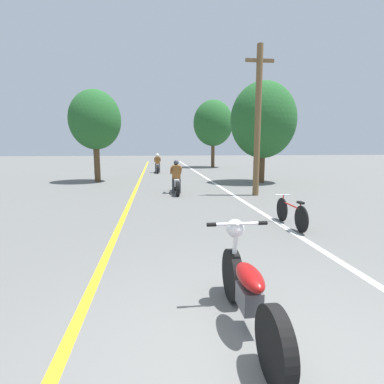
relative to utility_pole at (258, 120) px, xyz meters
The scene contains 11 objects.
ground_plane 10.14m from the utility_pole, 109.21° to the right, with size 120.00×120.00×0.00m, color #60605E.
lane_stripe_center 6.63m from the utility_pole, 145.52° to the left, with size 0.14×48.00×0.01m, color yellow.
lane_stripe_edge 4.56m from the utility_pole, 104.54° to the left, with size 0.14×48.00×0.01m, color white.
utility_pole is the anchor object (origin of this frame).
roadside_tree_right_near 4.44m from the utility_pole, 67.22° to the left, with size 3.47×3.12×5.31m.
roadside_tree_right_far 16.06m from the utility_pole, 85.26° to the left, with size 3.60×3.24×6.10m.
roadside_tree_left 9.04m from the utility_pole, 142.46° to the left, with size 2.76×2.49×4.95m.
motorcycle_foreground 9.45m from the utility_pole, 109.42° to the right, with size 0.73×2.05×1.08m.
motorcycle_rider_lead 4.07m from the utility_pole, 163.94° to the left, with size 0.50×2.06×1.39m.
motorcycle_rider_far 11.79m from the utility_pole, 109.34° to the left, with size 0.50×2.17×1.42m.
bicycle_parked 5.40m from the utility_pole, 98.44° to the right, with size 0.44×1.68×0.72m.
Camera 1 is at (-0.79, -2.33, 1.96)m, focal length 28.00 mm.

